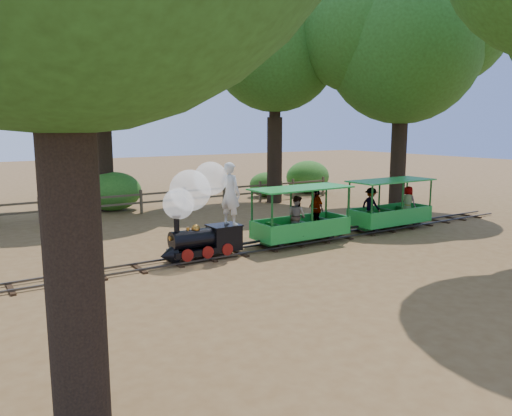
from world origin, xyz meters
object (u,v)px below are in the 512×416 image
carriage_rear (388,208)px  fence (163,198)px  carriage_front (303,219)px  locomotive (200,203)px

carriage_rear → fence: carriage_rear is taller
carriage_rear → fence: 9.52m
carriage_rear → carriage_front: bearing=-179.3°
carriage_front → carriage_rear: (3.86, 0.05, -0.02)m
locomotive → fence: bearing=74.6°
locomotive → fence: size_ratio=0.15×
locomotive → fence: 8.30m
carriage_front → fence: (-1.35, 8.01, -0.21)m
locomotive → carriage_rear: bearing=-0.1°
carriage_front → fence: bearing=99.6°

